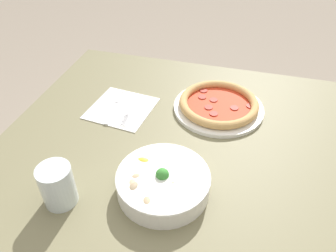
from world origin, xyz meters
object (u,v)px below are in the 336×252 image
(fork, at_px, (130,108))
(glass, at_px, (57,185))
(knife, at_px, (115,105))
(pizza, at_px, (219,105))
(bowl, at_px, (163,182))

(fork, bearing_deg, glass, -10.40)
(knife, bearing_deg, glass, -2.49)
(fork, distance_m, knife, 0.05)
(pizza, bearing_deg, knife, 12.19)
(fork, relative_size, glass, 1.66)
(bowl, distance_m, knife, 0.39)
(pizza, distance_m, fork, 0.29)
(fork, height_order, glass, glass)
(fork, height_order, knife, same)
(bowl, height_order, glass, glass)
(pizza, height_order, glass, glass)
(bowl, distance_m, fork, 0.35)
(glass, bearing_deg, pizza, -123.33)
(pizza, relative_size, fork, 1.65)
(bowl, relative_size, fork, 1.29)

